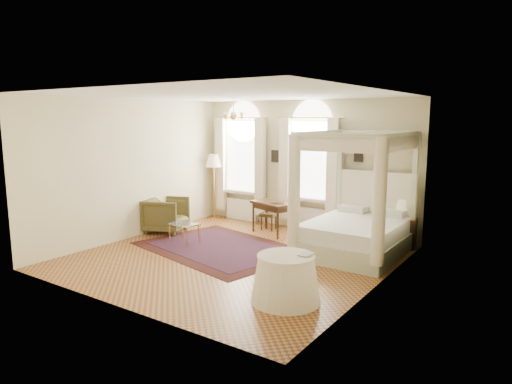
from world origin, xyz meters
TOP-DOWN VIEW (x-y plane):
  - ground at (0.00, 0.00)m, footprint 6.00×6.00m
  - room_walls at (0.00, 0.00)m, footprint 6.00×6.00m
  - window_left at (-1.90, 2.87)m, footprint 1.62×0.27m
  - window_right at (0.20, 2.87)m, footprint 1.62×0.27m
  - chandelier at (-0.90, 1.20)m, footprint 0.51×0.45m
  - wall_pictures at (0.09, 2.97)m, footprint 2.54×0.03m
  - canopy_bed at (1.97, 1.60)m, footprint 1.98×2.41m
  - nightstand at (2.70, 2.70)m, footprint 0.52×0.48m
  - nightstand_lamp at (2.60, 2.71)m, footprint 0.28×0.28m
  - writing_desk at (-0.38, 2.05)m, footprint 1.19×0.86m
  - laptop at (-0.17, 2.00)m, footprint 0.38×0.32m
  - stool at (-0.68, 2.37)m, footprint 0.44×0.44m
  - armchair at (-2.70, 0.74)m, footprint 1.24×1.22m
  - coffee_table at (-1.63, 0.25)m, footprint 0.70×0.51m
  - floor_lamp at (-2.70, 2.65)m, footprint 0.47×0.47m
  - oriental_rug at (-0.65, 0.36)m, footprint 3.99×3.23m
  - side_table at (2.05, -1.38)m, footprint 1.10×1.10m
  - book at (2.20, -1.22)m, footprint 0.21×0.27m

SIDE VIEW (x-z plane):
  - ground at x=0.00m, z-range 0.00..0.00m
  - oriental_rug at x=-0.65m, z-range 0.00..0.01m
  - nightstand at x=2.70m, z-range 0.00..0.66m
  - stool at x=-0.68m, z-range 0.15..0.58m
  - side_table at x=2.05m, z-range -0.01..0.75m
  - coffee_table at x=-1.63m, z-range 0.18..0.64m
  - armchair at x=-2.70m, z-range 0.00..0.87m
  - canopy_bed at x=1.97m, z-range -0.70..1.88m
  - writing_desk at x=-0.38m, z-range 0.29..1.09m
  - book at x=2.20m, z-range 0.75..0.78m
  - laptop at x=-0.17m, z-range 0.80..0.83m
  - nightstand_lamp at x=2.60m, z-range 0.72..1.13m
  - window_left at x=-1.90m, z-range -0.16..3.13m
  - window_right at x=0.20m, z-range -0.16..3.13m
  - floor_lamp at x=-2.70m, z-range 0.65..2.48m
  - wall_pictures at x=0.09m, z-range 1.70..2.09m
  - room_walls at x=0.00m, z-range -1.02..4.98m
  - chandelier at x=-0.90m, z-range 2.66..3.16m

